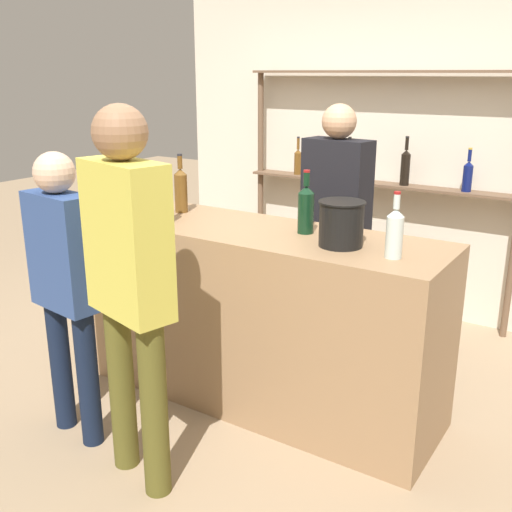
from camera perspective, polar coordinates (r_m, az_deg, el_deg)
ground_plane at (r=3.81m, az=-0.00°, el=-13.16°), size 16.00×16.00×0.00m
bar_counter at (r=3.57m, az=-0.00°, el=-5.74°), size 2.21×0.68×1.07m
back_wall at (r=5.05m, az=12.30°, el=10.83°), size 3.81×0.12×2.80m
back_shelf at (r=4.90m, az=11.52°, el=9.30°), size 2.24×0.18×1.93m
counter_bottle_0 at (r=3.82m, az=-7.17°, el=6.33°), size 0.08×0.08×0.37m
counter_bottle_1 at (r=2.91m, az=13.07°, el=2.25°), size 0.08×0.08×0.32m
counter_bottle_2 at (r=3.58m, az=-8.59°, el=5.10°), size 0.09×0.09×0.31m
counter_bottle_3 at (r=3.30m, az=4.77°, el=4.56°), size 0.09×0.09×0.35m
ice_bucket at (r=3.07m, az=8.12°, el=3.07°), size 0.24×0.24×0.23m
customer_left at (r=3.22m, az=-17.76°, el=-1.89°), size 0.42×0.23×1.56m
server_behind_counter at (r=4.09m, az=7.59°, el=4.22°), size 0.47×0.25×1.73m
customer_center at (r=2.72m, az=-11.99°, el=-1.55°), size 0.48×0.30×1.80m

